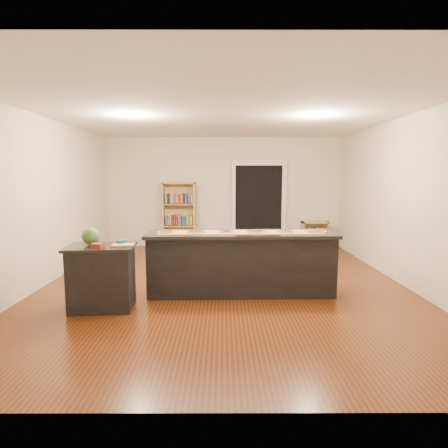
{
  "coord_description": "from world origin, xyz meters",
  "views": [
    {
      "loc": [
        -0.02,
        -6.18,
        1.82
      ],
      "look_at": [
        0.0,
        0.2,
        1.0
      ],
      "focal_mm": 30.0,
      "sensor_mm": 36.0,
      "label": 1
    }
  ],
  "objects_px": {
    "side_counter": "(102,277)",
    "low_shelf": "(315,234)",
    "waste_bin": "(206,242)",
    "bookshelf": "(179,215)",
    "watermelon": "(91,236)",
    "kitchen_island": "(241,263)"
  },
  "relations": [
    {
      "from": "side_counter",
      "to": "low_shelf",
      "type": "distance_m",
      "value": 6.02
    },
    {
      "from": "side_counter",
      "to": "waste_bin",
      "type": "bearing_deg",
      "value": 68.84
    },
    {
      "from": "side_counter",
      "to": "bookshelf",
      "type": "distance_m",
      "value": 4.53
    },
    {
      "from": "low_shelf",
      "to": "watermelon",
      "type": "relative_size",
      "value": 2.76
    },
    {
      "from": "side_counter",
      "to": "waste_bin",
      "type": "distance_m",
      "value": 4.42
    },
    {
      "from": "bookshelf",
      "to": "watermelon",
      "type": "relative_size",
      "value": 6.84
    },
    {
      "from": "bookshelf",
      "to": "watermelon",
      "type": "bearing_deg",
      "value": -98.72
    },
    {
      "from": "side_counter",
      "to": "watermelon",
      "type": "height_order",
      "value": "watermelon"
    },
    {
      "from": "side_counter",
      "to": "bookshelf",
      "type": "relative_size",
      "value": 0.54
    },
    {
      "from": "watermelon",
      "to": "waste_bin",
      "type": "bearing_deg",
      "value": 71.87
    },
    {
      "from": "kitchen_island",
      "to": "side_counter",
      "type": "xyz_separation_m",
      "value": [
        -1.94,
        -0.69,
        -0.04
      ]
    },
    {
      "from": "low_shelf",
      "to": "watermelon",
      "type": "bearing_deg",
      "value": -133.05
    },
    {
      "from": "waste_bin",
      "to": "side_counter",
      "type": "bearing_deg",
      "value": -106.3
    },
    {
      "from": "side_counter",
      "to": "low_shelf",
      "type": "xyz_separation_m",
      "value": [
        4.02,
        4.48,
        -0.11
      ]
    },
    {
      "from": "side_counter",
      "to": "low_shelf",
      "type": "bearing_deg",
      "value": 43.26
    },
    {
      "from": "kitchen_island",
      "to": "low_shelf",
      "type": "bearing_deg",
      "value": 60.32
    },
    {
      "from": "waste_bin",
      "to": "kitchen_island",
      "type": "bearing_deg",
      "value": -78.79
    },
    {
      "from": "bookshelf",
      "to": "low_shelf",
      "type": "xyz_separation_m",
      "value": [
        3.47,
        0.0,
        -0.5
      ]
    },
    {
      "from": "kitchen_island",
      "to": "watermelon",
      "type": "height_order",
      "value": "watermelon"
    },
    {
      "from": "low_shelf",
      "to": "waste_bin",
      "type": "xyz_separation_m",
      "value": [
        -2.78,
        -0.24,
        -0.16
      ]
    },
    {
      "from": "side_counter",
      "to": "waste_bin",
      "type": "height_order",
      "value": "side_counter"
    },
    {
      "from": "watermelon",
      "to": "side_counter",
      "type": "bearing_deg",
      "value": -14.0
    }
  ]
}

